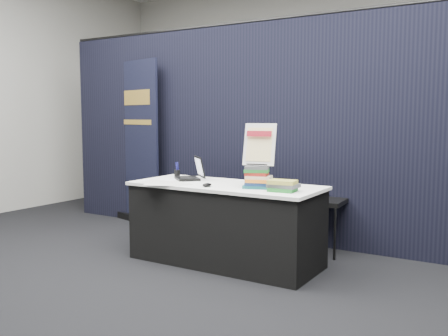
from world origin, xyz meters
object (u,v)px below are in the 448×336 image
Objects in this scene: stacking_chair at (323,195)px; book_stack_tall at (258,177)px; info_sign at (260,145)px; display_table at (225,223)px; laptop at (190,174)px; pullup_banner at (138,152)px; book_stack_short at (282,186)px.

book_stack_tall is at bearing -107.64° from stacking_chair.
book_stack_tall is 0.64× the size of info_sign.
info_sign is at bearing -7.06° from display_table.
display_table is at bearing 161.22° from info_sign.
pullup_banner reaches higher than laptop.
display_table is 4.41× the size of laptop.
laptop is at bearing 167.78° from book_stack_short.
display_table is 7.48× the size of book_stack_short.
book_stack_tall is 1.03m from stacking_chair.
display_table is 0.84m from info_sign.
book_stack_tall is 2.50m from pullup_banner.
stacking_chair is (1.12, 0.77, -0.23)m from laptop.
book_stack_short is 0.43m from info_sign.
info_sign is at bearing 32.51° from laptop.
info_sign reaches higher than book_stack_tall.
book_stack_tall is at bearing -101.72° from info_sign.
book_stack_short is 1.04m from stacking_chair.
pullup_banner reaches higher than display_table.
book_stack_tall is at bearing -11.55° from display_table.
book_stack_short is 0.62× the size of info_sign.
laptop is 1.70× the size of book_stack_short.
book_stack_short is at bearing -7.89° from pullup_banner.
stacking_chair is (0.24, 0.94, -0.55)m from info_sign.
pullup_banner is (-1.90, 0.95, 0.55)m from display_table.
book_stack_tall is at bearing 168.94° from book_stack_short.
info_sign is at bearing 90.00° from book_stack_tall.
stacking_chair reaches higher than book_stack_short.
laptop is at bearing 166.67° from display_table.
display_table is at bearing -11.42° from pullup_banner.
display_table is 4.67× the size of info_sign.
book_stack_tall is 0.24× the size of stacking_chair.
pullup_banner is at bearing 175.23° from stacking_chair.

